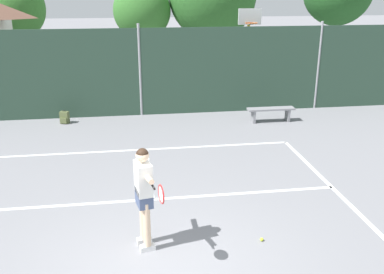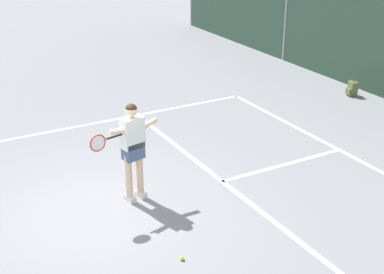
# 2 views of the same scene
# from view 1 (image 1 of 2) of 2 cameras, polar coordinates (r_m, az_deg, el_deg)

# --- Properties ---
(ground_plane) EXTENTS (120.00, 120.00, 0.00)m
(ground_plane) POSITION_cam_1_polar(r_m,az_deg,el_deg) (7.25, -4.10, -17.36)
(ground_plane) COLOR gray
(court_markings) EXTENTS (8.30, 11.10, 0.01)m
(court_markings) POSITION_cam_1_polar(r_m,az_deg,el_deg) (7.77, -4.49, -14.50)
(court_markings) COLOR white
(court_markings) RESTS_ON ground
(chainlink_fence) EXTENTS (26.09, 0.09, 3.18)m
(chainlink_fence) POSITION_cam_1_polar(r_m,az_deg,el_deg) (15.07, -6.95, 8.50)
(chainlink_fence) COLOR #284233
(chainlink_fence) RESTS_ON ground
(basketball_hoop) EXTENTS (0.90, 0.67, 3.55)m
(basketball_hoop) POSITION_cam_1_polar(r_m,az_deg,el_deg) (17.23, 7.54, 12.51)
(basketball_hoop) COLOR yellow
(basketball_hoop) RESTS_ON ground
(tennis_player) EXTENTS (0.45, 1.40, 1.85)m
(tennis_player) POSITION_cam_1_polar(r_m,az_deg,el_deg) (7.27, -6.40, -7.04)
(tennis_player) COLOR silver
(tennis_player) RESTS_ON ground
(tennis_ball) EXTENTS (0.07, 0.07, 0.07)m
(tennis_ball) POSITION_cam_1_polar(r_m,az_deg,el_deg) (8.01, 9.27, -13.32)
(tennis_ball) COLOR #CCE033
(tennis_ball) RESTS_ON ground
(backpack_olive) EXTENTS (0.32, 0.30, 0.46)m
(backpack_olive) POSITION_cam_1_polar(r_m,az_deg,el_deg) (14.93, -16.63, 2.48)
(backpack_olive) COLOR #566038
(backpack_olive) RESTS_ON ground
(courtside_bench) EXTENTS (1.60, 0.36, 0.48)m
(courtside_bench) POSITION_cam_1_polar(r_m,az_deg,el_deg) (14.67, 10.46, 3.37)
(courtside_bench) COLOR gray
(courtside_bench) RESTS_ON ground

